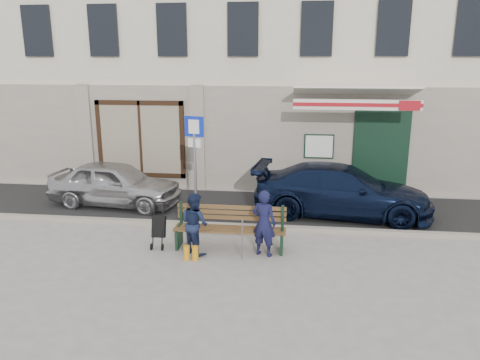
% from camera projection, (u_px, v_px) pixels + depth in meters
% --- Properties ---
extents(ground, '(80.00, 80.00, 0.00)m').
position_uv_depth(ground, '(216.00, 253.00, 9.92)').
color(ground, '#9E9991').
rests_on(ground, ground).
extents(asphalt_lane, '(60.00, 3.20, 0.01)m').
position_uv_depth(asphalt_lane, '(235.00, 208.00, 12.89)').
color(asphalt_lane, '#282828').
rests_on(asphalt_lane, ground).
extents(curb, '(60.00, 0.18, 0.12)m').
position_uv_depth(curb, '(226.00, 226.00, 11.34)').
color(curb, '#9E9384').
rests_on(curb, ground).
extents(building, '(20.00, 8.27, 10.00)m').
position_uv_depth(building, '(254.00, 30.00, 16.77)').
color(building, beige).
rests_on(building, ground).
extents(car_silver, '(3.81, 1.87, 1.25)m').
position_uv_depth(car_silver, '(115.00, 183.00, 13.00)').
color(car_silver, '#B6B6BB').
rests_on(car_silver, ground).
extents(car_navy, '(4.75, 2.36, 1.33)m').
position_uv_depth(car_navy, '(342.00, 191.00, 12.17)').
color(car_navy, black).
rests_on(car_navy, ground).
extents(parking_sign, '(0.49, 0.15, 2.67)m').
position_uv_depth(parking_sign, '(195.00, 153.00, 11.34)').
color(parking_sign, gray).
rests_on(parking_sign, ground).
extents(bench, '(2.40, 1.17, 0.98)m').
position_uv_depth(bench, '(228.00, 229.00, 10.05)').
color(bench, brown).
rests_on(bench, ground).
extents(man, '(0.60, 0.48, 1.42)m').
position_uv_depth(man, '(264.00, 223.00, 9.65)').
color(man, '#131536').
rests_on(man, ground).
extents(woman, '(0.81, 0.79, 1.31)m').
position_uv_depth(woman, '(195.00, 223.00, 9.79)').
color(woman, '#161F3C').
rests_on(woman, ground).
extents(stroller, '(0.29, 0.41, 0.99)m').
position_uv_depth(stroller, '(159.00, 228.00, 10.15)').
color(stroller, black).
rests_on(stroller, ground).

